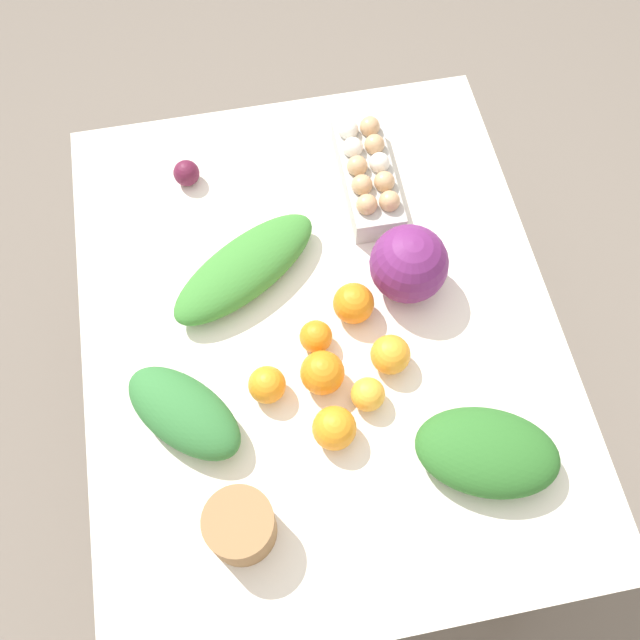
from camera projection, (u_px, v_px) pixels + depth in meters
ground_plane at (320, 432)px, 2.07m from camera, size 8.00×8.00×0.00m
dining_table at (320, 345)px, 1.51m from camera, size 1.17×0.94×0.72m
cabbage_purple at (409, 264)px, 1.39m from camera, size 0.16×0.16×0.16m
egg_carton at (367, 173)px, 1.53m from camera, size 0.30×0.11×0.09m
paper_bag at (240, 526)px, 1.20m from camera, size 0.12×0.12×0.10m
greens_bunch_beet_tops at (487, 452)px, 1.26m from camera, size 0.24×0.30×0.09m
greens_bunch_dandelion at (245, 268)px, 1.43m from camera, size 0.29×0.36×0.08m
greens_bunch_chard at (184, 413)px, 1.29m from camera, size 0.27×0.26×0.08m
beet_root at (186, 173)px, 1.55m from camera, size 0.06×0.06×0.06m
orange_0 at (322, 373)px, 1.33m from camera, size 0.08×0.08×0.08m
orange_1 at (354, 303)px, 1.39m from camera, size 0.08×0.08×0.08m
orange_2 at (316, 337)px, 1.37m from camera, size 0.06×0.06×0.06m
orange_3 at (368, 394)px, 1.32m from camera, size 0.06×0.06×0.06m
orange_4 at (334, 428)px, 1.28m from camera, size 0.08×0.08×0.08m
orange_5 at (390, 355)px, 1.35m from camera, size 0.08×0.08×0.08m
orange_6 at (267, 385)px, 1.32m from camera, size 0.07×0.07×0.07m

